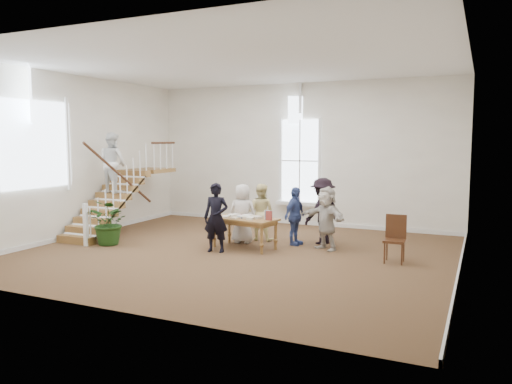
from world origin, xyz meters
The scene contains 12 objects.
ground centered at (0.00, 0.00, 0.00)m, with size 10.00×10.00×0.00m, color #4E2F1E.
room_shell centered at (0.00, 4.39, 0.40)m, with size 10.49×10.00×10.00m.
staircase centered at (-4.34, 0.75, 1.62)m, with size 1.10×4.10×2.92m.
library_table centered at (-0.06, 0.52, 0.69)m, with size 1.77×1.09×0.84m.
police_officer centered at (-0.51, -0.13, 0.84)m, with size 0.61×0.40×1.68m, color black.
elderly_woman centered at (-0.41, 1.12, 0.78)m, with size 0.76×0.50×1.56m, color silver.
person_yellow centered at (-0.11, 1.62, 0.77)m, with size 0.75×0.58×1.54m, color #FAE89C.
woman_cluster_a centered at (0.96, 1.41, 0.75)m, with size 0.88×0.37×1.51m, color #374985.
woman_cluster_b centered at (1.56, 1.86, 0.87)m, with size 1.12×0.64×1.73m, color black.
woman_cluster_c centered at (1.86, 1.21, 0.79)m, with size 1.46×0.47×1.58m, color beige.
floor_plant centered at (-3.40, -0.57, 0.59)m, with size 1.07×0.92×1.19m, color #1A3B12.
side_chair centered at (3.61, 0.65, 0.59)m, with size 0.47×0.47×1.06m.
Camera 1 is at (5.34, -10.58, 2.72)m, focal length 35.00 mm.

